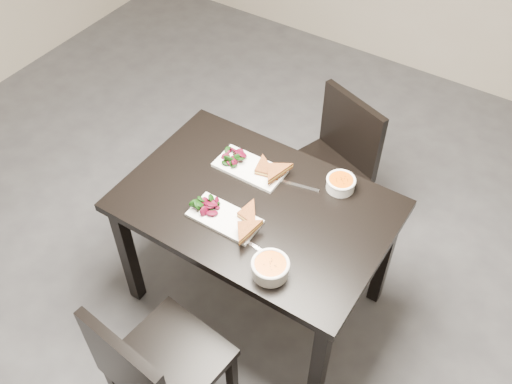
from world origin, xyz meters
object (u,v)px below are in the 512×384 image
at_px(table, 256,217).
at_px(chair_near, 154,367).
at_px(soup_bowl_far, 341,183).
at_px(plate_far, 250,168).
at_px(chair_far, 333,161).
at_px(plate_near, 225,218).
at_px(soup_bowl_near, 270,267).

height_order(table, chair_near, chair_near).
bearing_deg(soup_bowl_far, plate_far, -163.58).
bearing_deg(soup_bowl_far, chair_far, 118.32).
bearing_deg(chair_near, plate_far, 105.12).
xyz_separation_m(chair_near, soup_bowl_far, (0.27, 1.05, 0.30)).
distance_m(plate_near, soup_bowl_far, 0.55).
distance_m(table, soup_bowl_near, 0.41).
relative_size(table, plate_near, 3.84).
bearing_deg(chair_far, table, -74.71).
distance_m(chair_near, soup_bowl_near, 0.62).
xyz_separation_m(chair_far, soup_bowl_far, (0.22, -0.40, 0.30)).
bearing_deg(table, soup_bowl_near, -48.68).
bearing_deg(plate_far, chair_near, -81.09).
distance_m(table, plate_near, 0.20).
bearing_deg(soup_bowl_far, table, -134.11).
bearing_deg(table, chair_near, -89.46).
distance_m(chair_near, chair_far, 1.45).
xyz_separation_m(table, plate_far, (-0.14, 0.16, 0.11)).
height_order(chair_far, plate_near, chair_far).
bearing_deg(soup_bowl_near, soup_bowl_far, 87.80).
bearing_deg(chair_near, plate_near, 102.65).
relative_size(table, chair_far, 1.41).
bearing_deg(soup_bowl_near, chair_far, 101.33).
xyz_separation_m(plate_near, soup_bowl_near, (0.31, -0.13, 0.03)).
relative_size(table, chair_near, 1.41).
distance_m(chair_far, plate_near, 0.89).
height_order(chair_far, soup_bowl_near, chair_far).
height_order(table, plate_far, plate_far).
relative_size(chair_near, plate_far, 2.57).
bearing_deg(soup_bowl_far, plate_near, -127.51).
relative_size(chair_far, soup_bowl_near, 5.47).
distance_m(table, chair_far, 0.71).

